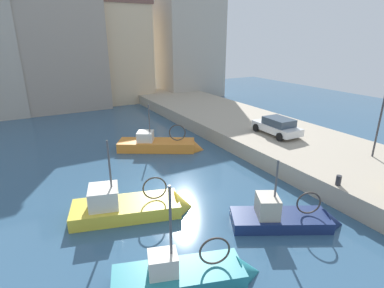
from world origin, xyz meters
name	(u,v)px	position (x,y,z in m)	size (l,w,h in m)	color
water_surface	(167,190)	(0.00, 0.00, 0.00)	(80.00, 80.00, 0.00)	#335675
quay_wall	(303,148)	(11.50, 0.00, 0.60)	(9.00, 56.00, 1.20)	#ADA08C
fishing_boat_teal	(189,280)	(-2.34, -7.04, 0.10)	(5.84, 3.16, 4.85)	teal
fishing_boat_orange	(161,149)	(2.45, 6.52, 0.10)	(6.86, 5.02, 4.60)	orange
fishing_boat_navy	(287,222)	(3.63, -6.13, 0.14)	(5.58, 4.00, 4.20)	navy
fishing_boat_yellow	(133,211)	(-2.62, -1.52, 0.15)	(6.51, 3.60, 5.07)	gold
parked_car_white	(277,126)	(10.80, 2.22, 1.92)	(2.13, 4.16, 1.40)	silver
mooring_bollard_mid	(339,180)	(7.35, -6.00, 1.48)	(0.28, 0.28, 0.55)	#2D2D33
quay_streetlamp	(382,108)	(13.00, -4.41, 4.45)	(0.36, 0.36, 4.83)	#38383D
waterfront_building_west_mid	(55,42)	(-2.20, 27.42, 8.12)	(10.95, 8.76, 16.20)	#A39384
waterfront_building_central	(188,42)	(16.08, 26.99, 7.97)	(9.02, 7.57, 15.91)	#B2A899
waterfront_building_east	(116,53)	(5.50, 28.65, 6.56)	(8.32, 8.80, 13.08)	beige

